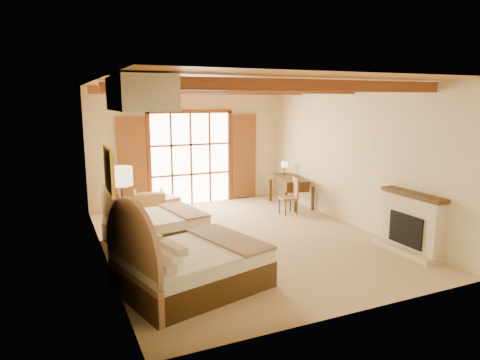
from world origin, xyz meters
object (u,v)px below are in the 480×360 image
bed_near (183,264)px  desk (291,190)px  nightstand (127,248)px  armchair (149,203)px  bed_far (150,225)px

bed_near → desk: bed_near is taller
bed_near → nightstand: bearing=101.1°
bed_near → armchair: bed_near is taller
bed_far → nightstand: bed_far is taller
desk → bed_far: bearing=-144.8°
armchair → desk: size_ratio=0.47×
nightstand → bed_far: bearing=58.0°
bed_near → armchair: bearing=69.5°
armchair → nightstand: bearing=78.1°
nightstand → desk: bearing=26.3°
nightstand → desk: (4.86, 2.61, 0.09)m
bed_near → nightstand: 1.45m
bed_near → bed_far: bed_near is taller
armchair → desk: bearing=179.9°
bed_near → nightstand: bed_near is taller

